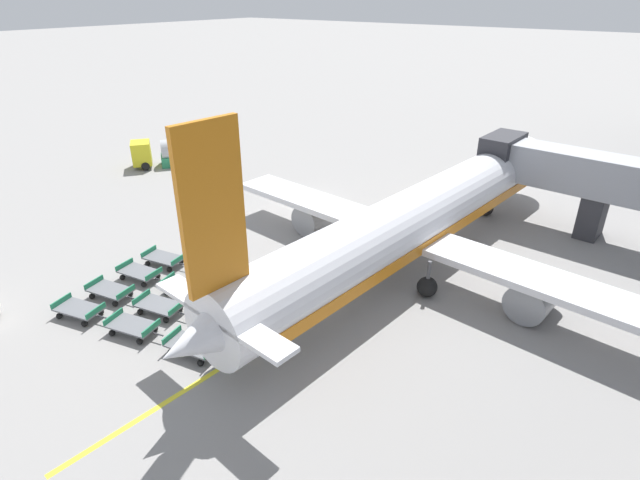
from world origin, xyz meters
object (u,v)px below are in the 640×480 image
object	(u,v)px
baggage_dolly_row_mid_b_col_a	(140,273)
baggage_dolly_row_far_col_c	(261,284)
baggage_dolly_row_mid_a_col_c	(216,322)
baggage_dolly_row_far_col_b	(210,270)
baggage_dolly_row_near_col_a	(79,310)
baggage_dolly_row_mid_b_col_c	(239,300)
baggage_dolly_row_near_col_c	(193,346)
airplane	(416,221)
baggage_dolly_row_near_col_b	(133,326)
baggage_dolly_row_mid_b_col_b	(185,287)
fuel_tanker_primary	(174,153)
baggage_dolly_row_mid_a_col_a	(110,291)
baggage_dolly_row_far_col_a	(164,259)
baggage_dolly_row_mid_a_col_b	(160,306)

from	to	relation	value
baggage_dolly_row_mid_b_col_a	baggage_dolly_row_far_col_c	world-z (taller)	same
baggage_dolly_row_mid_a_col_c	baggage_dolly_row_far_col_b	world-z (taller)	same
baggage_dolly_row_near_col_a	baggage_dolly_row_mid_b_col_c	world-z (taller)	same
baggage_dolly_row_mid_a_col_c	baggage_dolly_row_mid_b_col_c	bearing A→B (deg)	103.66
baggage_dolly_row_near_col_c	baggage_dolly_row_mid_a_col_c	distance (m)	2.25
baggage_dolly_row_near_col_c	baggage_dolly_row_far_col_c	xyz separation A→B (m)	(-1.39, 6.71, 0.00)
baggage_dolly_row_mid_b_col_a	airplane	bearing A→B (deg)	43.67
baggage_dolly_row_mid_b_col_c	baggage_dolly_row_far_col_c	world-z (taller)	same
baggage_dolly_row_near_col_b	baggage_dolly_row_far_col_c	distance (m)	8.02
baggage_dolly_row_mid_b_col_b	baggage_dolly_row_near_col_c	bearing A→B (deg)	-35.69
fuel_tanker_primary	baggage_dolly_row_far_col_b	xyz separation A→B (m)	(21.37, -14.01, -0.82)
baggage_dolly_row_mid_a_col_a	baggage_dolly_row_far_col_c	size ratio (longest dim) A/B	1.00
airplane	baggage_dolly_row_far_col_c	xyz separation A→B (m)	(-6.02, -8.97, -2.81)
baggage_dolly_row_far_col_a	baggage_dolly_row_far_col_b	distance (m)	3.84
airplane	baggage_dolly_row_near_col_b	world-z (taller)	airplane
baggage_dolly_row_far_col_b	baggage_dolly_row_far_col_c	world-z (taller)	same
airplane	fuel_tanker_primary	size ratio (longest dim) A/B	5.04
baggage_dolly_row_mid_a_col_c	baggage_dolly_row_far_col_a	bearing A→B (deg)	161.10
baggage_dolly_row_mid_a_col_c	baggage_dolly_row_near_col_b	bearing A→B (deg)	-138.35
baggage_dolly_row_far_col_b	baggage_dolly_row_mid_a_col_b	bearing A→B (deg)	-79.53
baggage_dolly_row_mid_a_col_b	baggage_dolly_row_near_col_a	bearing A→B (deg)	-138.29
baggage_dolly_row_mid_b_col_a	baggage_dolly_row_mid_b_col_c	distance (m)	7.80
baggage_dolly_row_far_col_a	baggage_dolly_row_far_col_b	xyz separation A→B (m)	(3.73, 0.92, 0.00)
baggage_dolly_row_far_col_a	baggage_dolly_row_near_col_c	bearing A→B (deg)	-29.30
baggage_dolly_row_near_col_c	baggage_dolly_row_mid_a_col_b	world-z (taller)	same
baggage_dolly_row_mid_a_col_a	baggage_dolly_row_mid_a_col_c	distance (m)	7.91
baggage_dolly_row_mid_a_col_c	baggage_dolly_row_mid_b_col_c	size ratio (longest dim) A/B	1.00
baggage_dolly_row_mid_a_col_b	baggage_dolly_row_mid_a_col_c	bearing A→B (deg)	13.22
baggage_dolly_row_near_col_c	baggage_dolly_row_mid_b_col_a	xyz separation A→B (m)	(-8.76, 2.90, 0.00)
baggage_dolly_row_near_col_b	baggage_dolly_row_mid_b_col_c	xyz separation A→B (m)	(2.86, 5.41, 0.00)
baggage_dolly_row_near_col_a	baggage_dolly_row_far_col_b	distance (m)	8.22
baggage_dolly_row_far_col_b	baggage_dolly_row_near_col_b	bearing A→B (deg)	-78.95
baggage_dolly_row_mid_a_col_c	baggage_dolly_row_mid_b_col_c	world-z (taller)	same
airplane	baggage_dolly_row_near_col_c	bearing A→B (deg)	-106.45
baggage_dolly_row_mid_b_col_a	baggage_dolly_row_mid_a_col_c	bearing A→B (deg)	-5.03
airplane	baggage_dolly_row_near_col_c	distance (m)	16.60
baggage_dolly_row_near_col_c	baggage_dolly_row_far_col_c	world-z (taller)	same
baggage_dolly_row_near_col_a	baggage_dolly_row_near_col_c	size ratio (longest dim) A/B	1.00
baggage_dolly_row_far_col_c	baggage_dolly_row_mid_b_col_a	bearing A→B (deg)	-152.67
airplane	baggage_dolly_row_mid_a_col_c	xyz separation A→B (m)	(-5.20, -13.51, -2.81)
baggage_dolly_row_near_col_a	baggage_dolly_row_mid_b_col_c	bearing A→B (deg)	43.14
baggage_dolly_row_mid_b_col_b	baggage_dolly_row_far_col_c	bearing A→B (deg)	41.41
baggage_dolly_row_near_col_a	baggage_dolly_row_far_col_c	world-z (taller)	same
fuel_tanker_primary	baggage_dolly_row_mid_b_col_a	xyz separation A→B (m)	(17.94, -17.11, -0.82)
baggage_dolly_row_mid_a_col_a	baggage_dolly_row_mid_b_col_b	world-z (taller)	same
fuel_tanker_primary	baggage_dolly_row_mid_a_col_c	distance (m)	31.65
baggage_dolly_row_mid_a_col_a	baggage_dolly_row_mid_b_col_b	bearing A→B (deg)	42.89
airplane	baggage_dolly_row_far_col_a	xyz separation A→B (m)	(-13.70, -10.60, -2.81)
baggage_dolly_row_mid_b_col_b	baggage_dolly_row_mid_a_col_c	bearing A→B (deg)	-17.48
baggage_dolly_row_mid_b_col_b	baggage_dolly_row_mid_a_col_a	bearing A→B (deg)	-137.11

